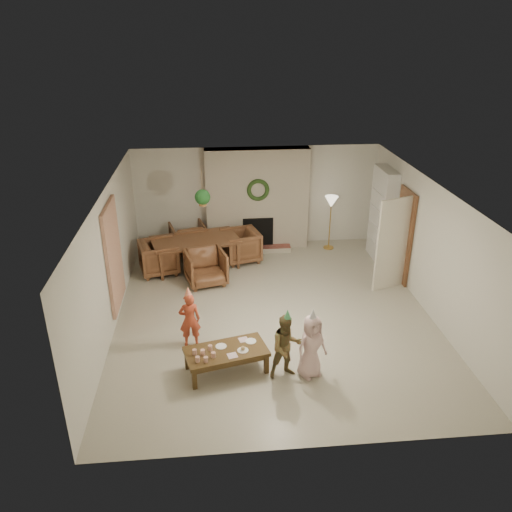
{
  "coord_description": "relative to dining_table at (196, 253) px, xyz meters",
  "views": [
    {
      "loc": [
        -1.13,
        -8.45,
        5.13
      ],
      "look_at": [
        -0.3,
        0.4,
        1.05
      ],
      "focal_mm": 35.35,
      "sensor_mm": 36.0,
      "label": 1
    }
  ],
  "objects": [
    {
      "name": "party_hat_pink",
      "position": [
        1.86,
        -4.17,
        0.79
      ],
      "size": [
        0.17,
        0.17,
        0.2
      ],
      "primitive_type": "cone",
      "rotation": [
        0.0,
        0.0,
        0.28
      ],
      "color": "silver",
      "rests_on": "child_pink"
    },
    {
      "name": "floor_lamp_base",
      "position": [
        3.3,
        0.8,
        -0.33
      ],
      "size": [
        0.25,
        0.25,
        0.03
      ],
      "primitive_type": "cylinder",
      "color": "gold",
      "rests_on": "floor"
    },
    {
      "name": "dining_chair_right",
      "position": [
        1.04,
        0.27,
        0.04
      ],
      "size": [
        1.01,
        0.99,
        0.76
      ],
      "primitive_type": "imported",
      "rotation": [
        0.0,
        0.0,
        -1.32
      ],
      "color": "brown",
      "rests_on": "floor"
    },
    {
      "name": "dining_table",
      "position": [
        0.0,
        0.0,
        0.0
      ],
      "size": [
        2.16,
        1.54,
        0.69
      ],
      "primitive_type": "imported",
      "rotation": [
        0.0,
        0.0,
        0.25
      ],
      "color": "brown",
      "rests_on": "floor"
    },
    {
      "name": "napkin_left",
      "position": [
        0.62,
        -4.11,
        0.06
      ],
      "size": [
        0.18,
        0.18,
        0.01
      ],
      "primitive_type": "cube",
      "rotation": [
        0.0,
        0.0,
        0.24
      ],
      "color": "#DDA3B7",
      "rests_on": "coffee_table_top"
    },
    {
      "name": "child_pink",
      "position": [
        1.86,
        -4.17,
        0.2
      ],
      "size": [
        0.63,
        0.54,
        1.08
      ],
      "primitive_type": "imported",
      "rotation": [
        0.0,
        0.0,
        0.45
      ],
      "color": "beige",
      "rests_on": "floor"
    },
    {
      "name": "party_hat_plaid",
      "position": [
        1.47,
        -4.15,
        0.79
      ],
      "size": [
        0.15,
        0.15,
        0.18
      ],
      "primitive_type": "cone",
      "rotation": [
        0.0,
        0.0,
        -0.15
      ],
      "color": "#4DB46B",
      "rests_on": "child_plaid"
    },
    {
      "name": "door_frame",
      "position": [
        4.47,
        -1.0,
        0.68
      ],
      "size": [
        0.05,
        0.86,
        2.04
      ],
      "primitive_type": "cube",
      "color": "brown",
      "rests_on": "floor"
    },
    {
      "name": "coffee_table_top",
      "position": [
        0.53,
        -3.94,
        0.03
      ],
      "size": [
        1.42,
        0.95,
        0.06
      ],
      "primitive_type": "cube",
      "rotation": [
        0.0,
        0.0,
        0.24
      ],
      "color": "#513A1B",
      "rests_on": "floor"
    },
    {
      "name": "cup_e",
      "position": [
        0.33,
        -4.12,
        0.1
      ],
      "size": [
        0.09,
        0.09,
        0.09
      ],
      "primitive_type": "cylinder",
      "rotation": [
        0.0,
        0.0,
        0.24
      ],
      "color": "white",
      "rests_on": "coffee_table_top"
    },
    {
      "name": "food_scoop",
      "position": [
        0.8,
        -3.98,
        0.1
      ],
      "size": [
        0.09,
        0.09,
        0.07
      ],
      "primitive_type": "sphere",
      "rotation": [
        0.0,
        0.0,
        0.24
      ],
      "color": "tan",
      "rests_on": "plate_b"
    },
    {
      "name": "bookshelf_shelf_a",
      "position": [
        4.33,
        0.1,
        0.11
      ],
      "size": [
        0.3,
        0.92,
        0.03
      ],
      "primitive_type": "cube",
      "color": "white",
      "rests_on": "bookshelf_carcass"
    },
    {
      "name": "door_leaf",
      "position": [
        4.09,
        -1.38,
        0.66
      ],
      "size": [
        0.77,
        0.32,
        2.0
      ],
      "primitive_type": "cube",
      "rotation": [
        0.0,
        0.0,
        -1.22
      ],
      "color": "beige",
      "rests_on": "floor"
    },
    {
      "name": "cup_a",
      "position": [
        0.08,
        -4.21,
        0.1
      ],
      "size": [
        0.09,
        0.09,
        0.09
      ],
      "primitive_type": "cylinder",
      "rotation": [
        0.0,
        0.0,
        0.24
      ],
      "color": "white",
      "rests_on": "coffee_table_top"
    },
    {
      "name": "dining_chair_left",
      "position": [
        -0.83,
        -0.21,
        0.04
      ],
      "size": [
        1.01,
        0.99,
        0.76
      ],
      "primitive_type": "imported",
      "rotation": [
        0.0,
        0.0,
        1.82
      ],
      "color": "brown",
      "rests_on": "floor"
    },
    {
      "name": "dining_chair_near",
      "position": [
        0.21,
        -0.83,
        0.04
      ],
      "size": [
        0.99,
        1.01,
        0.76
      ],
      "primitive_type": "imported",
      "rotation": [
        0.0,
        0.0,
        0.25
      ],
      "color": "brown",
      "rests_on": "floor"
    },
    {
      "name": "floor_lamp_post",
      "position": [
        3.3,
        0.8,
        0.29
      ],
      "size": [
        0.03,
        0.03,
        1.23
      ],
      "primitive_type": "cylinder",
      "color": "gold",
      "rests_on": "floor"
    },
    {
      "name": "wall_front",
      "position": [
        1.51,
        -5.7,
        0.91
      ],
      "size": [
        7.0,
        0.0,
        7.0
      ],
      "primitive_type": "plane",
      "rotation": [
        -1.57,
        0.0,
        0.0
      ],
      "color": "silver",
      "rests_on": "floor"
    },
    {
      "name": "coffee_leg_fl",
      "position": [
        0.02,
        -4.34,
        -0.17
      ],
      "size": [
        0.09,
        0.09,
        0.34
      ],
      "primitive_type": "cube",
      "rotation": [
        0.0,
        0.0,
        0.24
      ],
      "color": "#513A1B",
      "rests_on": "floor"
    },
    {
      "name": "ceiling",
      "position": [
        1.51,
        -2.2,
        2.16
      ],
      "size": [
        7.0,
        7.0,
        0.0
      ],
      "primitive_type": "plane",
      "rotation": [
        3.14,
        0.0,
        0.0
      ],
      "color": "white",
      "rests_on": "wall_back"
    },
    {
      "name": "party_hat_red",
      "position": [
        -0.06,
        -3.15,
        0.72
      ],
      "size": [
        0.17,
        0.17,
        0.19
      ],
      "primitive_type": "cone",
      "rotation": [
        0.0,
        0.0,
        -0.26
      ],
      "color": "#FCBC54",
      "rests_on": "child_red"
    },
    {
      "name": "fireplace_hearth",
      "position": [
        1.51,
        0.75,
        -0.28
      ],
      "size": [
        1.6,
        0.3,
        0.12
      ],
      "primitive_type": "cube",
      "color": "maroon",
      "rests_on": "floor"
    },
    {
      "name": "child_red",
      "position": [
        -0.06,
        -3.15,
        0.16
      ],
      "size": [
        0.39,
        0.28,
        1.02
      ],
      "primitive_type": "imported",
      "rotation": [
        0.0,
        0.0,
        3.24
      ],
      "color": "#BC4228",
      "rests_on": "floor"
    },
    {
      "name": "plate_b",
      "position": [
        0.8,
        -3.98,
        0.06
      ],
      "size": [
        0.22,
        0.22,
        0.01
      ],
      "primitive_type": "cylinder",
      "rotation": [
        0.0,
        0.0,
        0.24
      ],
      "color": "white",
      "rests_on": "coffee_table_top"
    },
    {
      "name": "coffee_table_apron",
      "position": [
        0.53,
        -3.94,
        -0.04
      ],
      "size": [
        1.3,
        0.83,
        0.08
      ],
      "primitive_type": "cube",
      "rotation": [
        0.0,
        0.0,
        0.24
      ],
      "color": "#513A1B",
      "rests_on": "floor"
    },
    {
      "name": "bookshelf_shelf_d",
      "position": [
        4.33,
        0.1,
        1.31
      ],
      "size": [
        0.3,
        0.92,
        0.03
      ],
      "primitive_type": "cube",
      "color": "white",
      "rests_on": "bookshelf_carcass"
    },
    {
      "name": "books_row_mid",
      "position": [
        4.31,
        0.15,
        0.65
      ],
      "size": [
        0.2,
        0.44,
        0.24
      ],
      "primitive_type": "cube",
      "color": "#274F90",
      "rests_on": "bookshelf_shelf_b"
    },
    {
      "name": "dining_chair_far",
      "position": [
        -0.21,
        0.83,
        0.04
      ],
      "size": [
        0.99,
        1.01,
        0.76
      ],
      "primitive_type": "imported",
      "rotation": [
        0.0,
        0.0,
        3.39
      ],
      "color": "brown",
      "rests_on": "floor"
    },
    {
      "name": "wall_right",
      "position": [
        4.51,
        -2.2,
        0.91
      ],
      "size": [
        0.0,
        7.0,
        7.0
      ],
      "primitive_type": "plane",
      "rotation": [
        1.57,
        0.0,
        -1.57
      ],
      "color": "silver",
      "rests_on": "floor"
    },
    {
      "name": "bookshelf_carcass",
      "position": [
        4.35,
        0.1,
        0.76
      ],
      "size": [
        0.3,
        1.0,
        2.2
      ],
      "primitive_type": "cube",
      "color": "white",
      "rests_on": "floor"
    },
    {
      "name": "cup_c",
      "position": [
        0.21,
        -4.23,
        0.1
      ],
      "size": [
        0.09,
        0.09,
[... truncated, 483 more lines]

